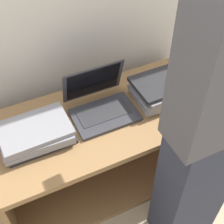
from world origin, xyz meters
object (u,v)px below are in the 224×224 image
object	(u,v)px
laptop_stack_right	(165,89)
person	(213,122)
laptop_open	(101,104)
laptop_stack_left	(36,134)

from	to	relation	value
laptop_stack_right	person	xyz separation A→B (m)	(-0.13, -0.51, 0.28)
laptop_open	laptop_stack_left	bearing A→B (deg)	-172.28
laptop_stack_right	person	distance (m)	0.59
person	laptop_stack_left	bearing A→B (deg)	141.62
laptop_open	person	distance (m)	0.68
laptop_stack_left	person	xyz separation A→B (m)	(0.64, -0.51, 0.29)
laptop_open	laptop_stack_left	distance (m)	0.39
laptop_stack_left	person	size ratio (longest dim) A/B	0.21
laptop_stack_left	laptop_stack_right	size ratio (longest dim) A/B	0.99
laptop_stack_left	laptop_stack_right	world-z (taller)	laptop_stack_right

